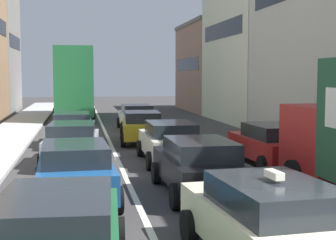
{
  "coord_description": "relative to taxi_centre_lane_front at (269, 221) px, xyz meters",
  "views": [
    {
      "loc": [
        -3.08,
        -5.42,
        3.18
      ],
      "look_at": [
        0.0,
        12.0,
        1.6
      ],
      "focal_mm": 53.49,
      "sensor_mm": 36.0,
      "label": 1
    }
  ],
  "objects": [
    {
      "name": "sedan_left_lane_front",
      "position": [
        -3.4,
        -0.26,
        -0.0
      ],
      "size": [
        2.28,
        4.4,
        1.49
      ],
      "rotation": [
        0.0,
        0.0,
        1.51
      ],
      "color": "#19592D",
      "rests_on": "ground"
    },
    {
      "name": "sedan_centre_lane_fifth",
      "position": [
        0.21,
        21.24,
        -0.0
      ],
      "size": [
        2.06,
        4.3,
        1.49
      ],
      "rotation": [
        0.0,
        0.0,
        1.57
      ],
      "color": "silver",
      "rests_on": "ground"
    },
    {
      "name": "sedan_left_lane_third",
      "position": [
        -3.32,
        10.56,
        -0.0
      ],
      "size": [
        2.25,
        4.39,
        1.49
      ],
      "rotation": [
        0.0,
        0.0,
        1.52
      ],
      "color": "gray",
      "rests_on": "ground"
    },
    {
      "name": "coupe_centre_lane_fourth",
      "position": [
        -0.15,
        15.71,
        -0.0
      ],
      "size": [
        2.3,
        4.41,
        1.49
      ],
      "rotation": [
        0.0,
        0.0,
        1.5
      ],
      "color": "#B29319",
      "rests_on": "ground"
    },
    {
      "name": "bus_mid_queue_primary",
      "position": [
        -3.45,
        29.61,
        2.03
      ],
      "size": [
        2.87,
        10.52,
        5.06
      ],
      "rotation": [
        0.0,
        0.0,
        1.58
      ],
      "color": "#1E6033",
      "rests_on": "ground"
    },
    {
      "name": "taxi_centre_lane_front",
      "position": [
        0.0,
        0.0,
        0.0
      ],
      "size": [
        2.3,
        4.41,
        1.66
      ],
      "rotation": [
        0.0,
        0.0,
        1.64
      ],
      "color": "beige",
      "rests_on": "ground"
    },
    {
      "name": "hatchback_centre_lane_third",
      "position": [
        0.18,
        10.22,
        -0.0
      ],
      "size": [
        2.08,
        4.31,
        1.49
      ],
      "rotation": [
        0.0,
        0.0,
        1.57
      ],
      "color": "beige",
      "rests_on": "ground"
    },
    {
      "name": "lane_stripe_left",
      "position": [
        -1.66,
        17.8,
        -0.79
      ],
      "size": [
        0.16,
        60.0,
        0.01
      ],
      "primitive_type": "cube",
      "color": "silver",
      "rests_on": "ground"
    },
    {
      "name": "lane_stripe_right",
      "position": [
        1.74,
        17.8,
        -0.79
      ],
      "size": [
        0.16,
        60.0,
        0.01
      ],
      "primitive_type": "cube",
      "color": "silver",
      "rests_on": "ground"
    },
    {
      "name": "building_row_right",
      "position": [
        9.94,
        18.75,
        4.76
      ],
      "size": [
        7.2,
        43.9,
        13.39
      ],
      "rotation": [
        0.0,
        0.0,
        -1.57
      ],
      "color": "#936B5B",
      "rests_on": "ground"
    },
    {
      "name": "sedan_left_lane_fourth",
      "position": [
        -3.4,
        15.57,
        -0.0
      ],
      "size": [
        2.08,
        4.31,
        1.49
      ],
      "rotation": [
        0.0,
        0.0,
        1.57
      ],
      "color": "#759EB7",
      "rests_on": "ground"
    },
    {
      "name": "wagon_left_lane_second",
      "position": [
        -3.18,
        5.09,
        -0.0
      ],
      "size": [
        2.21,
        4.37,
        1.49
      ],
      "rotation": [
        0.0,
        0.0,
        1.61
      ],
      "color": "#194C8C",
      "rests_on": "ground"
    },
    {
      "name": "sedan_centre_lane_second",
      "position": [
        0.08,
        5.22,
        -0.0
      ],
      "size": [
        2.09,
        4.31,
        1.49
      ],
      "rotation": [
        0.0,
        0.0,
        1.58
      ],
      "color": "black",
      "rests_on": "ground"
    },
    {
      "name": "sedan_right_lane_behind_truck",
      "position": [
        3.56,
        8.78,
        -0.0
      ],
      "size": [
        2.15,
        4.34,
        1.49
      ],
      "rotation": [
        0.0,
        0.0,
        1.6
      ],
      "color": "#A51E1E",
      "rests_on": "ground"
    },
    {
      "name": "sidewalk_left",
      "position": [
        -6.66,
        17.8,
        -0.73
      ],
      "size": [
        2.6,
        64.0,
        0.14
      ],
      "primitive_type": "cube",
      "color": "#B1B1B1",
      "rests_on": "ground"
    }
  ]
}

